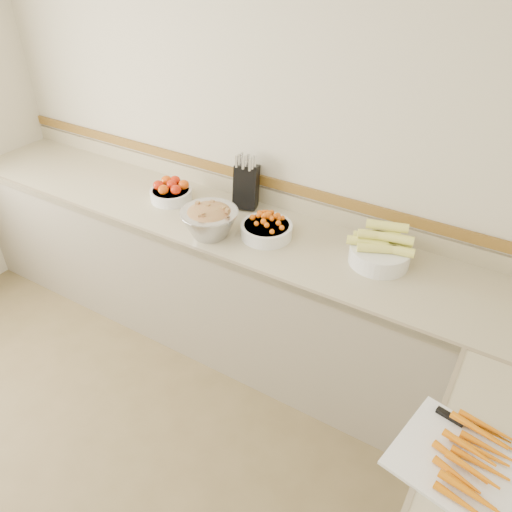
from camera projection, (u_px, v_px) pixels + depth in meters
The scene contains 8 objects.
back_wall at pixel (263, 140), 2.86m from camera, with size 4.00×4.00×0.00m, color beige.
counter_back at pixel (235, 285), 3.12m from camera, with size 4.00×0.65×1.08m.
knife_block at pixel (246, 185), 2.97m from camera, with size 0.18×0.20×0.34m.
tomato_bowl at pixel (171, 192), 3.08m from camera, with size 0.26×0.26×0.13m.
cherry_tomato_bowl at pixel (267, 228), 2.74m from camera, with size 0.29×0.29×0.15m.
corn_bowl at pixel (380, 250), 2.52m from camera, with size 0.34×0.31×0.23m.
rhubarb_bowl at pixel (210, 220), 2.73m from camera, with size 0.32×0.32×0.18m.
cutting_board at pixel (469, 464), 1.62m from camera, with size 0.51×0.44×0.07m.
Camera 1 is at (1.39, -0.35, 2.40)m, focal length 35.00 mm.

